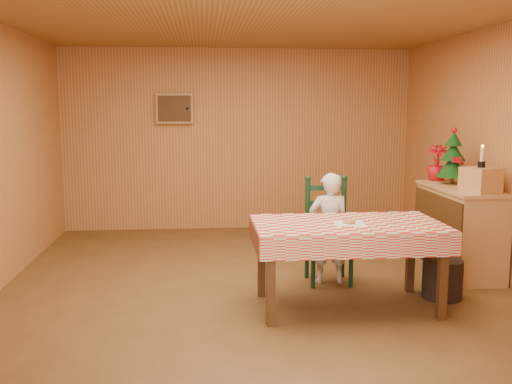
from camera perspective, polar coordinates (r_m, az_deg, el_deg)
The scene contains 13 objects.
ground at distance 5.58m, azimuth 0.19°, elevation -10.00°, with size 6.00×6.00×0.00m, color brown.
cabin_walls at distance 5.82m, azimuth -0.33°, elevation 9.04°, with size 5.10×6.05×2.65m.
dining_table at distance 5.07m, azimuth 9.14°, elevation -3.95°, with size 1.66×0.96×0.77m.
ladder_chair at distance 5.85m, azimuth 7.18°, elevation -4.07°, with size 0.44×0.40×1.08m.
seated_child at distance 5.79m, azimuth 7.31°, elevation -3.62°, with size 0.41×0.27×1.12m, color silver.
napkin at distance 5.00m, azimuth 9.31°, elevation -3.13°, with size 0.26×0.26×0.00m, color white.
donut at distance 5.00m, azimuth 9.31°, elevation -2.90°, with size 0.11×0.11×0.04m, color #D0884A.
shelf_unit at distance 6.50m, azimuth 19.61°, elevation -3.57°, with size 0.54×1.24×0.93m.
crate at distance 6.06m, azimuth 21.54°, elevation 1.12°, with size 0.30×0.30×0.25m, color tan.
christmas_tree at distance 6.62m, azimuth 19.09°, elevation 3.19°, with size 0.34×0.34×0.62m.
flower_arrangement at distance 6.89m, azimuth 17.65°, elevation 2.81°, with size 0.23×0.23×0.41m, color #B01019.
candle_set at distance 6.04m, azimuth 21.64°, elevation 2.91°, with size 0.07×0.07×0.22m.
storage_bin at distance 5.65m, azimuth 18.14°, elevation -8.25°, with size 0.37×0.37×0.37m, color black.
Camera 1 is at (-0.51, -5.27, 1.77)m, focal length 40.00 mm.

